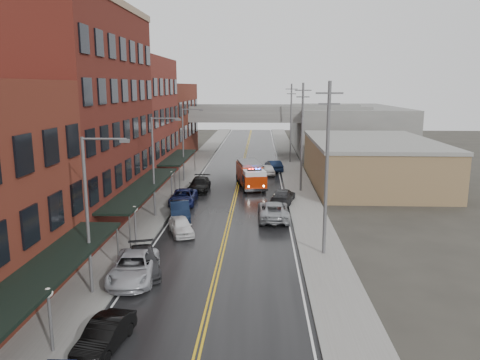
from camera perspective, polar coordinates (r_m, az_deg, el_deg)
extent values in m
cube|color=black|center=(47.93, -0.75, -2.67)|extent=(11.00, 160.00, 0.02)
cube|color=slate|center=(48.88, -9.33, -2.47)|extent=(3.00, 160.00, 0.15)
cube|color=slate|center=(48.05, 7.99, -2.67)|extent=(3.00, 160.00, 0.15)
cube|color=gray|center=(48.57, -7.42, -2.50)|extent=(0.30, 160.00, 0.15)
cube|color=gray|center=(47.92, 6.02, -2.66)|extent=(0.30, 160.00, 0.15)
cube|color=#511915|center=(42.64, -19.66, 7.16)|extent=(9.00, 20.00, 18.00)
cube|color=maroon|center=(59.28, -13.19, 7.08)|extent=(9.00, 15.00, 15.00)
cube|color=maroon|center=(76.33, -9.59, 6.99)|extent=(9.00, 20.00, 12.00)
cube|color=olive|center=(58.66, 15.65, 1.99)|extent=(14.00, 22.00, 5.00)
cube|color=slate|center=(88.08, 12.66, 6.14)|extent=(18.00, 30.00, 8.00)
cube|color=black|center=(24.43, -22.79, -10.31)|extent=(2.60, 16.00, 0.18)
cylinder|color=slate|center=(31.16, -14.67, -8.03)|extent=(0.10, 0.10, 3.00)
cube|color=black|center=(41.64, -11.69, -0.85)|extent=(2.60, 18.00, 0.18)
cylinder|color=slate|center=(33.70, -13.26, -6.47)|extent=(0.10, 0.10, 3.00)
cylinder|color=slate|center=(49.91, -7.94, -0.46)|extent=(0.10, 0.10, 3.00)
cube|color=black|center=(58.47, -7.51, 2.78)|extent=(2.60, 13.00, 0.18)
cylinder|color=slate|center=(52.61, -7.39, 0.17)|extent=(0.10, 0.10, 3.00)
cylinder|color=slate|center=(64.47, -5.53, 2.28)|extent=(0.10, 0.10, 3.00)
cylinder|color=#59595B|center=(22.98, -22.08, -16.03)|extent=(0.14, 0.14, 2.80)
sphere|color=silver|center=(22.35, -22.37, -12.60)|extent=(0.44, 0.44, 0.44)
cylinder|color=#59595B|center=(35.21, -12.63, -5.84)|extent=(0.14, 0.14, 2.80)
sphere|color=silver|center=(34.80, -12.74, -3.48)|extent=(0.44, 0.44, 0.44)
cylinder|color=#59595B|center=(48.41, -8.34, -0.96)|extent=(0.14, 0.14, 2.80)
sphere|color=silver|center=(48.11, -8.39, 0.78)|extent=(0.44, 0.44, 0.44)
cylinder|color=#59595B|center=(27.18, -18.12, -4.47)|extent=(0.18, 0.18, 9.00)
cylinder|color=#59595B|center=(25.95, -16.23, 4.83)|extent=(2.40, 0.12, 0.12)
cube|color=#59595B|center=(25.63, -13.88, 4.65)|extent=(0.50, 0.22, 0.18)
cylinder|color=#59595B|center=(42.14, -10.52, 1.42)|extent=(0.18, 0.18, 9.00)
cylinder|color=#59595B|center=(41.36, -9.11, 7.43)|extent=(2.40, 0.12, 0.12)
cube|color=#59595B|center=(41.16, -7.59, 7.31)|extent=(0.50, 0.22, 0.18)
cylinder|color=#59595B|center=(57.66, -6.95, 4.18)|extent=(0.18, 0.18, 9.00)
cylinder|color=#59595B|center=(57.09, -5.85, 8.57)|extent=(2.40, 0.12, 0.12)
cube|color=#59595B|center=(56.95, -4.74, 8.48)|extent=(0.50, 0.22, 0.18)
cylinder|color=#59595B|center=(32.23, 10.52, 1.08)|extent=(0.24, 0.24, 12.00)
cube|color=#59595B|center=(31.73, 10.86, 10.36)|extent=(1.80, 0.12, 0.12)
cube|color=#59595B|center=(31.74, 10.81, 9.10)|extent=(1.40, 0.12, 0.12)
cylinder|color=#59595B|center=(51.91, 7.55, 5.04)|extent=(0.24, 0.24, 12.00)
cube|color=#59595B|center=(51.60, 7.71, 10.79)|extent=(1.80, 0.12, 0.12)
cube|color=#59595B|center=(51.62, 7.69, 10.01)|extent=(1.40, 0.12, 0.12)
cylinder|color=#59595B|center=(71.77, 6.22, 6.81)|extent=(0.24, 0.24, 12.00)
cube|color=#59595B|center=(71.55, 6.31, 10.96)|extent=(1.80, 0.12, 0.12)
cube|color=#59595B|center=(71.56, 6.30, 10.40)|extent=(1.40, 0.12, 0.12)
cube|color=slate|center=(78.61, 0.62, 7.82)|extent=(40.00, 10.00, 1.50)
cube|color=slate|center=(80.08, -7.30, 5.10)|extent=(1.60, 8.00, 6.00)
cube|color=slate|center=(79.32, 8.61, 5.00)|extent=(1.60, 8.00, 6.00)
cube|color=#A62607|center=(55.75, 1.11, 0.91)|extent=(3.38, 5.74, 2.05)
cube|color=#A62607|center=(52.11, 1.76, -0.16)|extent=(2.87, 2.95, 1.47)
cube|color=silver|center=(51.92, 1.77, 0.89)|extent=(2.71, 2.73, 0.49)
cube|color=black|center=(52.24, 1.73, 0.19)|extent=(2.71, 1.99, 0.78)
cube|color=slate|center=(55.54, 1.11, 2.10)|extent=(3.07, 5.31, 0.29)
cube|color=black|center=(51.86, 1.77, 1.25)|extent=(1.59, 0.55, 0.14)
sphere|color=#FF0C0C|center=(51.76, 1.18, 1.32)|extent=(0.20, 0.20, 0.20)
sphere|color=#1933FF|center=(51.94, 2.35, 1.34)|extent=(0.20, 0.20, 0.20)
cylinder|color=black|center=(52.00, 0.60, -1.01)|extent=(1.02, 0.51, 0.98)
cylinder|color=black|center=(52.35, 2.93, -0.94)|extent=(1.02, 0.51, 0.98)
cylinder|color=black|center=(55.31, 0.08, -0.25)|extent=(1.02, 0.51, 0.98)
cylinder|color=black|center=(55.64, 2.28, -0.19)|extent=(1.02, 0.51, 0.98)
cylinder|color=black|center=(57.69, -0.25, 0.23)|extent=(1.02, 0.51, 0.98)
cylinder|color=black|center=(58.01, 1.85, 0.29)|extent=(1.02, 0.51, 0.98)
imported|color=black|center=(22.97, -16.17, -17.70)|extent=(1.95, 4.22, 1.34)
imported|color=#B4B6BC|center=(29.78, -12.87, -10.33)|extent=(3.13, 5.90, 1.58)
imported|color=#2A2A2D|center=(30.71, -11.73, -9.73)|extent=(3.39, 5.33, 1.44)
imported|color=white|center=(37.78, -7.21, -5.58)|extent=(2.88, 4.37, 1.38)
imported|color=black|center=(42.02, -7.35, -3.70)|extent=(2.66, 5.01, 1.57)
imported|color=#131A49|center=(47.16, -6.91, -2.09)|extent=(2.53, 5.31, 1.46)
imported|color=black|center=(52.81, -4.97, -0.55)|extent=(2.22, 5.33, 1.54)
imported|color=#9A9EA2|center=(41.67, 4.09, -3.73)|extent=(2.83, 5.90, 1.62)
imported|color=#2B2B2E|center=(47.54, 5.27, -1.96)|extent=(2.98, 5.27, 1.44)
imported|color=silver|center=(62.37, 3.37, 1.28)|extent=(2.28, 4.42, 1.44)
imported|color=#0E1933|center=(65.15, 4.14, 1.75)|extent=(2.59, 4.95, 1.55)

